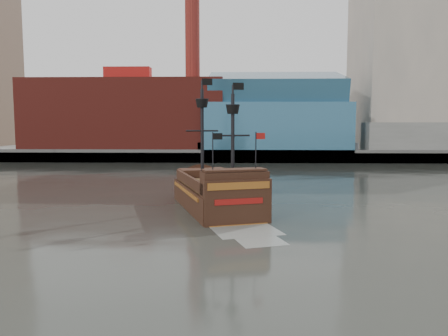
{
  "coord_description": "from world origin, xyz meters",
  "views": [
    {
      "loc": [
        1.93,
        -24.0,
        7.62
      ],
      "look_at": [
        0.84,
        12.05,
        4.0
      ],
      "focal_mm": 35.0,
      "sensor_mm": 36.0,
      "label": 1
    }
  ],
  "objects": [
    {
      "name": "promenade_far",
      "position": [
        0.0,
        92.0,
        1.0
      ],
      "size": [
        220.0,
        60.0,
        2.0
      ],
      "primitive_type": "cube",
      "color": "slate",
      "rests_on": "ground"
    },
    {
      "name": "ground",
      "position": [
        0.0,
        0.0,
        0.0
      ],
      "size": [
        400.0,
        400.0,
        0.0
      ],
      "primitive_type": "plane",
      "color": "#2C2E29",
      "rests_on": "ground"
    },
    {
      "name": "seawall",
      "position": [
        0.0,
        62.5,
        1.3
      ],
      "size": [
        220.0,
        1.0,
        2.6
      ],
      "primitive_type": "cube",
      "color": "#4C4C49",
      "rests_on": "ground"
    },
    {
      "name": "skyline",
      "position": [
        5.21,
        84.56,
        24.55
      ],
      "size": [
        149.0,
        45.0,
        62.0
      ],
      "color": "brown",
      "rests_on": "promenade_far"
    },
    {
      "name": "pirate_ship",
      "position": [
        0.12,
        14.54,
        1.15
      ],
      "size": [
        9.89,
        17.61,
        12.64
      ],
      "rotation": [
        0.0,
        0.0,
        0.31
      ],
      "color": "black",
      "rests_on": "ground"
    }
  ]
}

